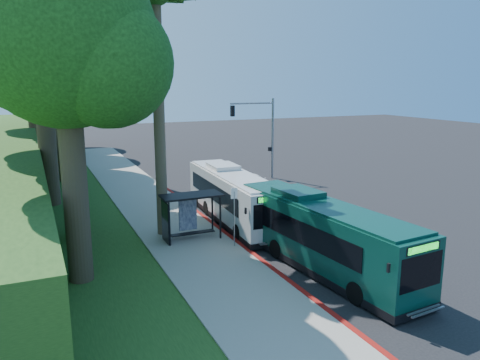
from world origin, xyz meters
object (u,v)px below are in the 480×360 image
teal_bus (320,233)px  pickup (251,185)px  bus_shelter (186,208)px  white_bus (233,195)px

teal_bus → pickup: bearing=72.5°
bus_shelter → white_bus: white_bus is taller
bus_shelter → teal_bus: bearing=-53.8°
pickup → teal_bus: bearing=-111.1°
pickup → white_bus: bearing=-133.7°
white_bus → teal_bus: (0.70, -8.40, 0.04)m
white_bus → teal_bus: size_ratio=0.97×
white_bus → pickup: (3.82, 5.39, -0.81)m
bus_shelter → white_bus: bearing=32.6°
bus_shelter → teal_bus: teal_bus is taller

